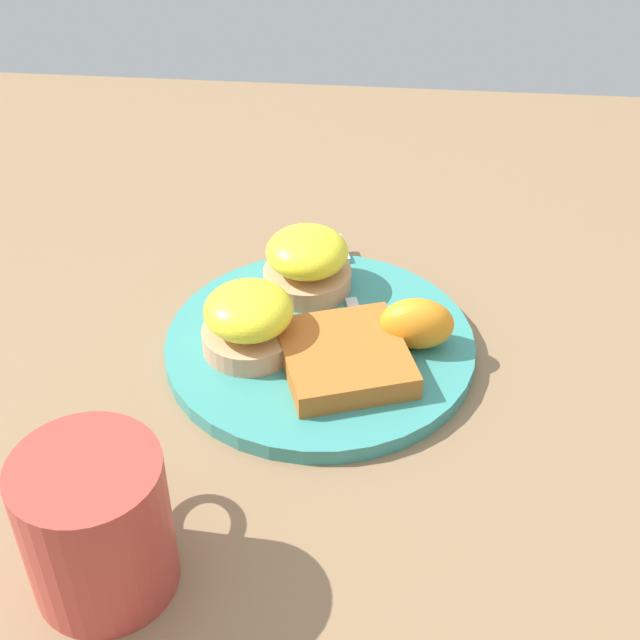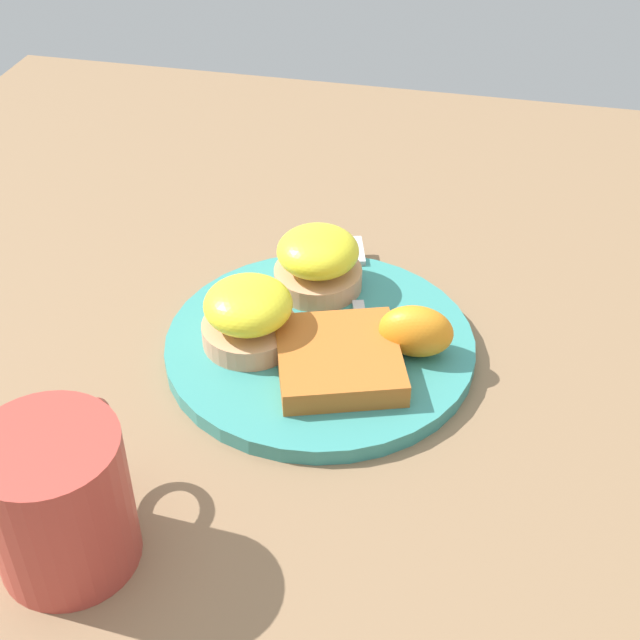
{
  "view_description": "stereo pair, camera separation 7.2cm",
  "coord_description": "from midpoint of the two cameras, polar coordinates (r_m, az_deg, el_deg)",
  "views": [
    {
      "loc": [
        -0.57,
        -0.05,
        0.48
      ],
      "look_at": [
        0.0,
        0.0,
        0.03
      ],
      "focal_mm": 50.0,
      "sensor_mm": 36.0,
      "label": 1
    },
    {
      "loc": [
        -0.56,
        -0.13,
        0.48
      ],
      "look_at": [
        0.0,
        0.0,
        0.03
      ],
      "focal_mm": 50.0,
      "sensor_mm": 36.0,
      "label": 2
    }
  ],
  "objects": [
    {
      "name": "orange_wedge",
      "position": [
        0.72,
        3.36,
        -0.36
      ],
      "size": [
        0.04,
        0.06,
        0.04
      ],
      "primitive_type": "ellipsoid",
      "rotation": [
        0.0,
        0.0,
        1.59
      ],
      "color": "orange",
      "rests_on": "plate"
    },
    {
      "name": "hashbrown_patty",
      "position": [
        0.7,
        -1.36,
        -2.51
      ],
      "size": [
        0.13,
        0.12,
        0.02
      ],
      "primitive_type": "cube",
      "rotation": [
        0.0,
        0.0,
        0.33
      ],
      "color": "#B56124",
      "rests_on": "plate"
    },
    {
      "name": "cup",
      "position": [
        0.58,
        -17.69,
        -12.49
      ],
      "size": [
        0.12,
        0.09,
        0.1
      ],
      "color": "#B23D33",
      "rests_on": "ground_plane"
    },
    {
      "name": "sandwich_benedict_left",
      "position": [
        0.78,
        -3.49,
        3.66
      ],
      "size": [
        0.08,
        0.08,
        0.06
      ],
      "color": "tan",
      "rests_on": "plate"
    },
    {
      "name": "plate",
      "position": [
        0.74,
        -2.8,
        -1.76
      ],
      "size": [
        0.26,
        0.26,
        0.01
      ],
      "primitive_type": "cylinder",
      "color": "teal",
      "rests_on": "ground_plane"
    },
    {
      "name": "fork",
      "position": [
        0.78,
        -0.79,
        1.72
      ],
      "size": [
        0.21,
        0.08,
        0.0
      ],
      "color": "silver",
      "rests_on": "plate"
    },
    {
      "name": "ground_plane",
      "position": [
        0.74,
        -2.78,
        -2.17
      ],
      "size": [
        1.1,
        1.1,
        0.0
      ],
      "primitive_type": "plane",
      "color": "#846647"
    },
    {
      "name": "sandwich_benedict_right",
      "position": [
        0.72,
        -7.45,
        -0.14
      ],
      "size": [
        0.08,
        0.08,
        0.06
      ],
      "color": "tan",
      "rests_on": "plate"
    }
  ]
}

